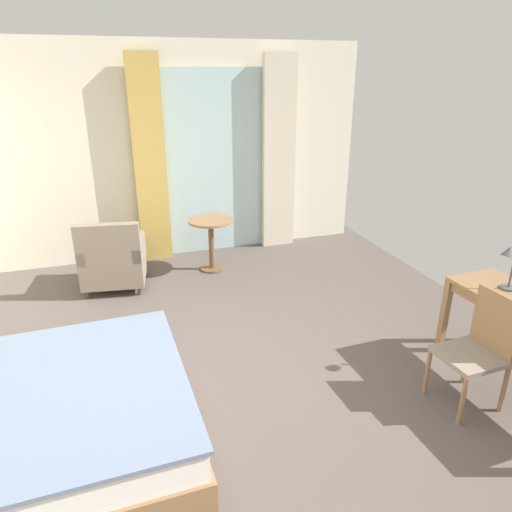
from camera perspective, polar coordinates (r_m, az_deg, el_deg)
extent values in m
cube|color=#564C47|center=(4.07, -3.51, -16.39)|extent=(6.03, 7.10, 0.10)
cube|color=silver|center=(6.52, -11.51, 12.17)|extent=(5.63, 0.12, 2.83)
cube|color=silver|center=(6.60, -4.98, 11.13)|extent=(1.36, 0.02, 2.49)
cube|color=tan|center=(6.34, -12.84, 11.08)|extent=(0.41, 0.10, 2.68)
cube|color=beige|center=(6.75, 2.80, 12.21)|extent=(0.47, 0.10, 2.68)
cube|color=olive|center=(3.74, -25.71, -19.63)|extent=(2.18, 1.81, 0.23)
cube|color=white|center=(3.60, -26.31, -16.91)|extent=(2.12, 1.76, 0.22)
cube|color=slate|center=(3.49, -20.74, -14.76)|extent=(1.46, 1.78, 0.03)
cube|color=olive|center=(4.95, 26.18, -5.73)|extent=(0.06, 0.06, 0.72)
cube|color=olive|center=(4.64, 21.99, -6.88)|extent=(0.06, 0.06, 0.72)
cube|color=gray|center=(3.99, 24.61, -11.04)|extent=(0.46, 0.44, 0.04)
cube|color=olive|center=(4.01, 27.25, -7.18)|extent=(0.05, 0.40, 0.47)
cylinder|color=olive|center=(4.10, 20.18, -13.16)|extent=(0.04, 0.04, 0.41)
cylinder|color=olive|center=(3.88, 23.90, -15.92)|extent=(0.04, 0.04, 0.41)
cylinder|color=olive|center=(4.35, 24.30, -11.67)|extent=(0.04, 0.04, 0.41)
cylinder|color=olive|center=(4.15, 28.02, -14.13)|extent=(0.04, 0.04, 0.41)
cylinder|color=#4C4C51|center=(4.45, 28.43, -3.41)|extent=(0.14, 0.14, 0.02)
cylinder|color=#4C4C51|center=(4.39, 28.81, -1.49)|extent=(0.02, 0.02, 0.31)
cone|color=#4C4C51|center=(4.25, 28.47, 0.48)|extent=(0.13, 0.11, 0.13)
cube|color=gray|center=(5.88, -16.85, -1.17)|extent=(0.81, 0.83, 0.31)
cube|color=gray|center=(5.47, -17.65, 1.38)|extent=(0.72, 0.23, 0.47)
cube|color=gray|center=(5.76, -14.12, 1.16)|extent=(0.21, 0.73, 0.16)
cube|color=gray|center=(5.85, -20.04, 0.79)|extent=(0.21, 0.73, 0.16)
cylinder|color=#4C3D2D|center=(6.21, -13.65, -1.69)|extent=(0.04, 0.04, 0.10)
cylinder|color=#4C3D2D|center=(6.29, -18.98, -1.99)|extent=(0.04, 0.04, 0.10)
cylinder|color=#4C3D2D|center=(5.66, -14.02, -4.12)|extent=(0.04, 0.04, 0.10)
cylinder|color=#4C3D2D|center=(5.74, -19.87, -4.41)|extent=(0.04, 0.04, 0.10)
cylinder|color=olive|center=(5.99, -5.58, 4.33)|extent=(0.58, 0.58, 0.03)
cylinder|color=brown|center=(6.10, -5.47, 1.25)|extent=(0.07, 0.07, 0.66)
cylinder|color=brown|center=(6.22, -5.36, -1.47)|extent=(0.32, 0.32, 0.02)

